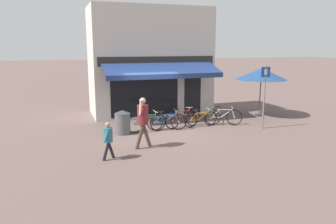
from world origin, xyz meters
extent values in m
plane|color=brown|center=(0.00, 0.00, 0.00)|extent=(160.00, 160.00, 0.00)
cube|color=beige|center=(0.74, 4.01, 2.78)|extent=(6.22, 3.00, 5.57)
cube|color=black|center=(0.06, 2.49, 1.24)|extent=(3.42, 0.04, 2.18)
cube|color=black|center=(2.61, 2.49, 1.05)|extent=(0.90, 0.04, 2.10)
cube|color=#282623|center=(0.74, 2.49, 2.88)|extent=(5.91, 0.06, 0.44)
cube|color=navy|center=(0.74, 1.76, 2.55)|extent=(5.60, 1.52, 0.50)
cube|color=navy|center=(0.74, 1.01, 2.23)|extent=(5.60, 0.03, 0.20)
cylinder|color=#47494F|center=(1.28, 0.35, 0.55)|extent=(4.10, 0.04, 0.04)
cylinder|color=#47494F|center=(-0.71, 0.35, 0.28)|extent=(0.04, 0.04, 0.55)
cylinder|color=#47494F|center=(3.28, 0.35, 0.28)|extent=(0.04, 0.04, 0.55)
torus|color=black|center=(-0.03, 0.09, 0.37)|extent=(0.75, 0.14, 0.74)
cylinder|color=#9E9EA3|center=(-0.03, 0.09, 0.37)|extent=(0.08, 0.07, 0.07)
torus|color=black|center=(-1.06, -0.01, 0.37)|extent=(0.75, 0.14, 0.74)
cylinder|color=#9E9EA3|center=(-1.06, -0.01, 0.37)|extent=(0.08, 0.07, 0.07)
cylinder|color=#23703D|center=(-0.42, 0.05, 0.54)|extent=(0.58, 0.07, 0.40)
cylinder|color=#23703D|center=(-0.46, 0.04, 0.73)|extent=(0.64, 0.09, 0.05)
cylinder|color=#23703D|center=(-0.73, 0.02, 0.54)|extent=(0.12, 0.07, 0.39)
cylinder|color=#23703D|center=(-0.88, 0.01, 0.36)|extent=(0.37, 0.07, 0.05)
cylinder|color=#23703D|center=(-0.91, 0.00, 0.55)|extent=(0.31, 0.05, 0.39)
cylinder|color=#23703D|center=(-0.08, 0.08, 0.55)|extent=(0.15, 0.07, 0.36)
cylinder|color=#9E9EA3|center=(-0.79, 0.00, 0.79)|extent=(0.06, 0.04, 0.11)
cube|color=black|center=(-0.80, 0.00, 0.86)|extent=(0.25, 0.12, 0.05)
cylinder|color=#9E9EA3|center=(-0.14, 0.06, 0.79)|extent=(0.03, 0.03, 0.14)
cylinder|color=#9E9EA3|center=(-0.14, 0.06, 0.86)|extent=(0.07, 0.52, 0.05)
torus|color=black|center=(0.89, -0.02, 0.35)|extent=(0.71, 0.27, 0.70)
cylinder|color=#9E9EA3|center=(0.89, -0.02, 0.35)|extent=(0.08, 0.08, 0.08)
torus|color=black|center=(-0.12, 0.21, 0.35)|extent=(0.71, 0.27, 0.70)
cylinder|color=#9E9EA3|center=(-0.12, 0.21, 0.35)|extent=(0.08, 0.08, 0.08)
cylinder|color=#1E4793|center=(0.51, 0.09, 0.50)|extent=(0.58, 0.12, 0.37)
cylinder|color=#1E4793|center=(0.48, 0.12, 0.68)|extent=(0.63, 0.17, 0.05)
cylinder|color=#1E4793|center=(0.20, 0.16, 0.51)|extent=(0.11, 0.11, 0.37)
cylinder|color=#1E4793|center=(0.05, 0.17, 0.34)|extent=(0.36, 0.11, 0.05)
cylinder|color=#1E4793|center=(0.02, 0.20, 0.52)|extent=(0.32, 0.06, 0.36)
cylinder|color=#1E4793|center=(0.84, 0.02, 0.51)|extent=(0.15, 0.11, 0.34)
cylinder|color=#9E9EA3|center=(0.15, 0.20, 0.74)|extent=(0.06, 0.05, 0.11)
cube|color=black|center=(0.14, 0.21, 0.81)|extent=(0.26, 0.15, 0.06)
cylinder|color=#9E9EA3|center=(0.79, 0.05, 0.74)|extent=(0.03, 0.05, 0.14)
cylinder|color=#9E9EA3|center=(0.79, 0.06, 0.81)|extent=(0.14, 0.51, 0.08)
torus|color=black|center=(1.74, 0.49, 0.36)|extent=(0.75, 0.34, 0.74)
cylinder|color=#9E9EA3|center=(1.74, 0.49, 0.36)|extent=(0.09, 0.09, 0.08)
torus|color=black|center=(0.67, 0.20, 0.36)|extent=(0.75, 0.34, 0.74)
cylinder|color=#9E9EA3|center=(0.67, 0.20, 0.36)|extent=(0.09, 0.09, 0.08)
cylinder|color=#B21E1E|center=(1.32, 0.40, 0.53)|extent=(0.59, 0.24, 0.39)
cylinder|color=#B21E1E|center=(1.28, 0.42, 0.72)|extent=(0.67, 0.21, 0.05)
cylinder|color=#B21E1E|center=(0.99, 0.31, 0.54)|extent=(0.14, 0.08, 0.39)
cylinder|color=#B21E1E|center=(0.85, 0.25, 0.36)|extent=(0.39, 0.13, 0.05)
cylinder|color=#B21E1E|center=(0.81, 0.26, 0.54)|extent=(0.32, 0.17, 0.38)
cylinder|color=#B21E1E|center=(1.67, 0.49, 0.54)|extent=(0.17, 0.06, 0.36)
cylinder|color=#9E9EA3|center=(0.93, 0.33, 0.77)|extent=(0.06, 0.03, 0.11)
cube|color=black|center=(0.91, 0.34, 0.84)|extent=(0.26, 0.16, 0.06)
cylinder|color=#9E9EA3|center=(1.60, 0.51, 0.78)|extent=(0.04, 0.05, 0.14)
cylinder|color=#9E9EA3|center=(1.60, 0.52, 0.85)|extent=(0.16, 0.51, 0.10)
torus|color=black|center=(2.55, 0.22, 0.33)|extent=(0.66, 0.13, 0.66)
cylinder|color=#9E9EA3|center=(2.55, 0.22, 0.33)|extent=(0.08, 0.07, 0.07)
torus|color=black|center=(1.53, 0.14, 0.33)|extent=(0.66, 0.13, 0.66)
cylinder|color=#9E9EA3|center=(1.53, 0.14, 0.33)|extent=(0.08, 0.07, 0.07)
cylinder|color=orange|center=(2.16, 0.19, 0.48)|extent=(0.57, 0.07, 0.35)
cylinder|color=orange|center=(2.12, 0.18, 0.65)|extent=(0.63, 0.09, 0.05)
cylinder|color=orange|center=(1.85, 0.16, 0.48)|extent=(0.12, 0.06, 0.35)
cylinder|color=orange|center=(1.71, 0.15, 0.32)|extent=(0.36, 0.07, 0.05)
cylinder|color=orange|center=(1.67, 0.14, 0.49)|extent=(0.31, 0.05, 0.35)
cylinder|color=orange|center=(2.49, 0.21, 0.48)|extent=(0.15, 0.06, 0.32)
cylinder|color=#9E9EA3|center=(1.80, 0.15, 0.70)|extent=(0.06, 0.03, 0.11)
cube|color=black|center=(1.78, 0.14, 0.77)|extent=(0.25, 0.12, 0.05)
cylinder|color=#9E9EA3|center=(2.44, 0.20, 0.71)|extent=(0.03, 0.03, 0.14)
cylinder|color=#9E9EA3|center=(2.44, 0.20, 0.78)|extent=(0.07, 0.52, 0.04)
torus|color=black|center=(3.62, -0.07, 0.36)|extent=(0.72, 0.38, 0.73)
cylinder|color=#9E9EA3|center=(3.62, -0.07, 0.36)|extent=(0.09, 0.09, 0.08)
torus|color=black|center=(2.70, 0.32, 0.36)|extent=(0.72, 0.38, 0.73)
cylinder|color=#9E9EA3|center=(2.70, 0.32, 0.36)|extent=(0.09, 0.09, 0.08)
cylinder|color=#BCB7B2|center=(3.28, 0.09, 0.53)|extent=(0.54, 0.21, 0.39)
cylinder|color=#BCB7B2|center=(3.25, 0.12, 0.71)|extent=(0.58, 0.27, 0.05)
cylinder|color=#BCB7B2|center=(2.99, 0.21, 0.53)|extent=(0.10, 0.11, 0.38)
cylinder|color=#BCB7B2|center=(2.86, 0.25, 0.35)|extent=(0.34, 0.17, 0.05)
cylinder|color=#BCB7B2|center=(2.83, 0.28, 0.54)|extent=(0.30, 0.11, 0.38)
cylinder|color=#BCB7B2|center=(3.58, -0.03, 0.53)|extent=(0.14, 0.12, 0.35)
cylinder|color=#9E9EA3|center=(2.95, 0.25, 0.77)|extent=(0.06, 0.05, 0.11)
cube|color=black|center=(2.94, 0.26, 0.84)|extent=(0.26, 0.19, 0.06)
cylinder|color=#9E9EA3|center=(3.53, 0.01, 0.77)|extent=(0.04, 0.05, 0.14)
cylinder|color=#9E9EA3|center=(3.54, 0.02, 0.84)|extent=(0.22, 0.49, 0.07)
cylinder|color=#47382D|center=(-1.37, -2.12, 0.43)|extent=(0.39, 0.19, 0.90)
cylinder|color=#47382D|center=(-1.09, -1.95, 0.43)|extent=(0.39, 0.19, 0.90)
cylinder|color=maroon|center=(-1.23, -2.04, 1.21)|extent=(0.45, 0.45, 0.69)
sphere|color=tan|center=(-1.23, -2.04, 1.71)|extent=(0.23, 0.23, 0.23)
cylinder|color=maroon|center=(-1.09, -1.83, 1.21)|extent=(0.32, 0.14, 0.61)
cylinder|color=maroon|center=(-1.33, -2.26, 1.37)|extent=(0.25, 0.19, 0.31)
cylinder|color=tan|center=(-1.36, -2.24, 1.46)|extent=(0.19, 0.22, 0.47)
cube|color=black|center=(-1.33, -2.20, 1.68)|extent=(0.03, 0.07, 0.14)
cylinder|color=black|center=(-2.69, -2.96, 0.29)|extent=(0.27, 0.11, 0.61)
cylinder|color=black|center=(-2.51, -2.81, 0.29)|extent=(0.27, 0.11, 0.61)
cylinder|color=#286675|center=(-2.60, -2.88, 0.82)|extent=(0.31, 0.31, 0.46)
sphere|color=#A87A5B|center=(-2.60, -2.88, 1.15)|extent=(0.15, 0.15, 0.15)
cylinder|color=#286675|center=(-2.53, -2.72, 0.82)|extent=(0.23, 0.13, 0.42)
cylinder|color=#286675|center=(-2.68, -3.05, 0.82)|extent=(0.23, 0.13, 0.42)
cylinder|color=#515459|center=(-1.56, 0.08, 0.44)|extent=(0.64, 0.64, 0.87)
cone|color=#33353A|center=(-1.56, 0.08, 0.94)|extent=(0.65, 0.65, 0.13)
cylinder|color=slate|center=(4.51, -1.00, 1.39)|extent=(0.07, 0.07, 2.78)
cube|color=#14429E|center=(4.51, -1.01, 2.50)|extent=(0.44, 0.02, 0.44)
cube|color=white|center=(4.51, -1.03, 2.50)|extent=(0.14, 0.01, 0.22)
cylinder|color=#4C3D2D|center=(5.94, 1.37, 1.22)|extent=(0.05, 0.05, 2.43)
cone|color=navy|center=(5.94, 1.37, 2.19)|extent=(2.58, 2.58, 0.58)
cylinder|color=#262628|center=(5.94, 1.37, 0.03)|extent=(0.44, 0.44, 0.06)
camera|label=1|loc=(-4.04, -13.03, 3.58)|focal=35.00mm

